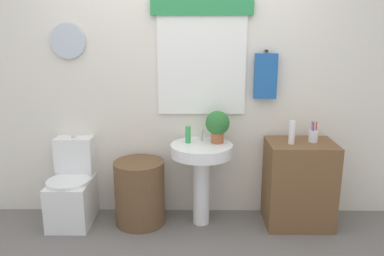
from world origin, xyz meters
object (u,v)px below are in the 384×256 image
Objects in this scene: pedestal_sink at (201,163)px; lotion_bottle at (292,132)px; wooden_cabinet at (299,184)px; toothbrush_cup at (313,136)px; toilet at (73,190)px; laundry_hamper at (140,193)px; potted_plant at (218,124)px; soap_bottle at (188,135)px.

pedestal_sink is 3.70× the size of lotion_bottle.
toothbrush_cup is at bearing 10.97° from wooden_cabinet.
pedestal_sink is at bearing -1.69° from toilet.
laundry_hamper is 1.44m from wooden_cabinet.
lotion_bottle is at bearing -2.19° from toilet.
pedestal_sink is at bearing -156.80° from potted_plant.
wooden_cabinet is 2.69× the size of potted_plant.
potted_plant is at bearing 1.10° from toilet.
wooden_cabinet reaches higher than laundry_hamper.
lotion_bottle is at bearing -163.69° from toothbrush_cup.
pedestal_sink is 2.62× the size of potted_plant.
potted_plant is (-0.74, 0.06, 0.53)m from wooden_cabinet.
soap_bottle is at bearing 157.38° from pedestal_sink.
toilet is at bearing 177.81° from lotion_bottle.
wooden_cabinet is 1.09m from soap_bottle.
toilet is at bearing 176.80° from laundry_hamper.
toilet is 3.86× the size of lotion_bottle.
wooden_cabinet is 4.17× the size of toothbrush_cup.
potted_plant is 1.55× the size of toothbrush_cup.
toothbrush_cup is at bearing 1.16° from pedestal_sink.
lotion_bottle reaches higher than soap_bottle.
laundry_hamper is at bearing 178.28° from lotion_bottle.
laundry_hamper is 0.76× the size of wooden_cabinet.
soap_bottle reaches higher than wooden_cabinet.
toilet is at bearing 179.03° from wooden_cabinet.
wooden_cabinet is 0.91m from potted_plant.
lotion_bottle is at bearing -8.98° from potted_plant.
toilet is 1.18m from soap_bottle.
toilet is 1.33× the size of laundry_hamper.
laundry_hamper is at bearing -179.26° from toothbrush_cup.
potted_plant is at bearing 177.25° from toothbrush_cup.
toilet is 2.04m from lotion_bottle.
pedestal_sink is 4.05× the size of toothbrush_cup.
potted_plant reaches higher than toilet.
soap_bottle is at bearing 6.51° from laundry_hamper.
pedestal_sink is (0.56, 0.00, 0.28)m from laundry_hamper.
soap_bottle reaches higher than laundry_hamper.
potted_plant reaches higher than lotion_bottle.
laundry_hamper is at bearing -175.09° from potted_plant.
pedestal_sink is 0.83m from lotion_bottle.
wooden_cabinet is at bearing 21.37° from lotion_bottle.
toothbrush_cup is (0.84, -0.04, -0.09)m from potted_plant.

